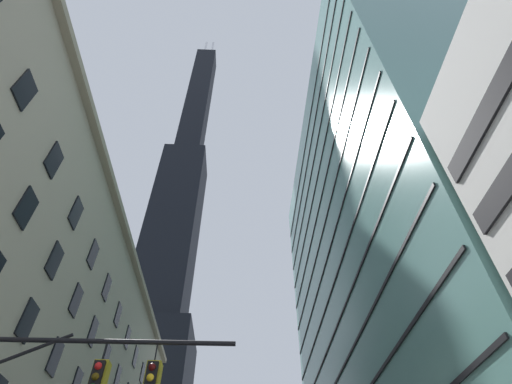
# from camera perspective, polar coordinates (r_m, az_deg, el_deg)

# --- Properties ---
(dark_skyscraper) EXTENTS (22.13, 22.13, 229.95)m
(dark_skyscraper) POSITION_cam_1_polar(r_m,az_deg,el_deg) (123.11, -13.09, -10.53)
(dark_skyscraper) COLOR black
(dark_skyscraper) RESTS_ON ground
(glass_office_midrise) EXTENTS (19.56, 49.39, 58.00)m
(glass_office_midrise) POSITION_cam_1_polar(r_m,az_deg,el_deg) (50.25, 21.06, -9.29)
(glass_office_midrise) COLOR slate
(glass_office_midrise) RESTS_ON ground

